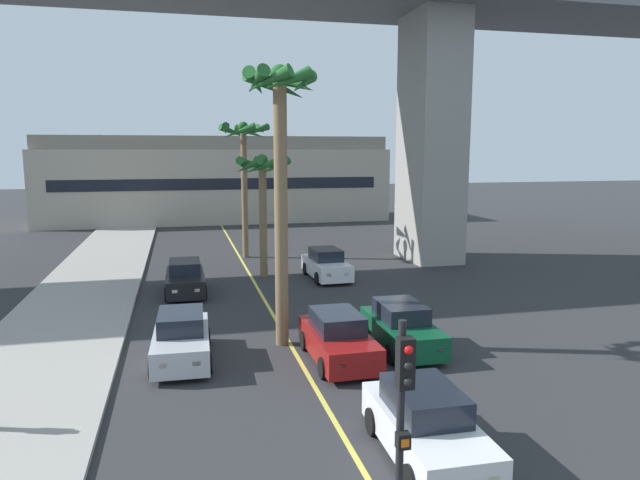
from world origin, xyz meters
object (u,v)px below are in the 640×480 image
car_queue_fourth (426,426)px  car_queue_sixth (402,328)px  car_queue_front (326,265)px  car_queue_fifth (338,339)px  palm_tree_mid_median (280,133)px  palm_tree_far_median (262,180)px  traffic_light_median_near (402,419)px  car_queue_second (185,279)px  car_queue_third (181,339)px  palm_tree_near_median (244,150)px

car_queue_fourth → car_queue_sixth: bearing=72.7°
car_queue_front → car_queue_fifth: size_ratio=1.01×
car_queue_fifth → palm_tree_mid_median: (-1.44, 2.00, 6.48)m
palm_tree_mid_median → palm_tree_far_median: bearing=85.2°
car_queue_sixth → traffic_light_median_near: bearing=-111.7°
car_queue_second → car_queue_fifth: same height
car_queue_sixth → palm_tree_mid_median: palm_tree_mid_median is taller
car_queue_third → car_queue_sixth: same height
car_queue_second → car_queue_sixth: bearing=-53.6°
palm_tree_near_median → traffic_light_median_near: bearing=-91.7°
car_queue_front → traffic_light_median_near: size_ratio=0.99×
car_queue_front → palm_tree_near_median: 9.89m
palm_tree_mid_median → traffic_light_median_near: bearing=-91.0°
car_queue_fourth → car_queue_second: bearing=106.8°
car_queue_front → car_queue_fourth: 18.07m
car_queue_sixth → palm_tree_far_median: palm_tree_far_median is taller
palm_tree_near_median → palm_tree_mid_median: size_ratio=0.89×
car_queue_sixth → palm_tree_near_median: palm_tree_near_median is taller
car_queue_fifth → palm_tree_near_median: bearing=92.4°
palm_tree_near_median → palm_tree_mid_median: palm_tree_mid_median is taller
palm_tree_far_median → palm_tree_mid_median: bearing=-94.8°
car_queue_third → car_queue_sixth: size_ratio=1.01×
traffic_light_median_near → palm_tree_far_median: palm_tree_far_median is taller
car_queue_sixth → traffic_light_median_near: size_ratio=0.98×
car_queue_front → palm_tree_far_median: size_ratio=0.64×
car_queue_second → car_queue_fourth: bearing=-73.2°
car_queue_fifth → car_queue_sixth: (2.39, 0.60, 0.00)m
car_queue_sixth → traffic_light_median_near: traffic_light_median_near is taller
car_queue_front → car_queue_third: 12.95m
car_queue_second → car_queue_front: bearing=13.1°
car_queue_front → car_queue_second: (-7.22, -1.68, 0.00)m
car_queue_front → car_queue_sixth: 11.18m
car_queue_sixth → palm_tree_mid_median: bearing=159.9°
palm_tree_near_median → palm_tree_mid_median: (-0.66, -16.90, 0.52)m
car_queue_front → car_queue_fifth: bearing=-102.5°
palm_tree_far_median → car_queue_sixth: bearing=-76.8°
car_queue_second → car_queue_sixth: 11.80m
palm_tree_mid_median → car_queue_fourth: bearing=-78.0°
car_queue_second → palm_tree_near_median: (3.83, 8.81, 5.96)m
car_queue_fourth → palm_tree_mid_median: (-1.73, 8.14, 6.48)m
car_queue_second → palm_tree_near_median: palm_tree_near_median is taller
car_queue_front → palm_tree_near_median: (-3.39, 7.13, 5.96)m
car_queue_second → palm_tree_far_median: (4.09, 2.89, 4.40)m
car_queue_sixth → palm_tree_far_median: (-2.91, 12.38, 4.40)m
car_queue_second → car_queue_third: bearing=-91.4°
car_queue_fourth → traffic_light_median_near: traffic_light_median_near is taller
car_queue_front → car_queue_sixth: bearing=-91.1°
car_queue_front → palm_tree_far_median: palm_tree_far_median is taller
palm_tree_mid_median → car_queue_front: bearing=67.5°
car_queue_fifth → palm_tree_near_median: size_ratio=0.49×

